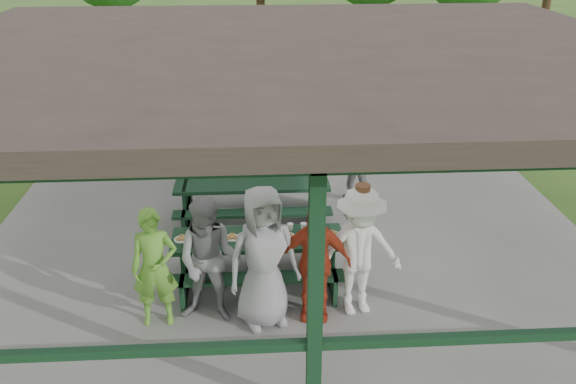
{
  "coord_description": "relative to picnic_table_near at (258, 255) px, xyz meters",
  "views": [
    {
      "loc": [
        -0.58,
        -8.81,
        4.98
      ],
      "look_at": [
        -0.05,
        -0.3,
        1.14
      ],
      "focal_mm": 38.0,
      "sensor_mm": 36.0,
      "label": 1
    }
  ],
  "objects": [
    {
      "name": "spectator_grey",
      "position": [
        1.86,
        2.86,
        0.29
      ],
      "size": [
        0.84,
        0.72,
        1.52
      ],
      "primitive_type": "imported",
      "rotation": [
        0.0,
        0.0,
        2.93
      ],
      "color": "gray",
      "rests_on": "concrete_slab"
    },
    {
      "name": "contestant_grey_mid",
      "position": [
        0.06,
        -0.93,
        0.49
      ],
      "size": [
        1.09,
        0.88,
        1.93
      ],
      "primitive_type": "imported",
      "rotation": [
        0.0,
        0.0,
        0.32
      ],
      "color": "gray",
      "rests_on": "concrete_slab"
    },
    {
      "name": "contestant_grey_left",
      "position": [
        -0.63,
        -0.82,
        0.4
      ],
      "size": [
        0.96,
        0.81,
        1.75
      ],
      "primitive_type": "imported",
      "rotation": [
        0.0,
        0.0,
        -0.19
      ],
      "color": "gray",
      "rests_on": "concrete_slab"
    },
    {
      "name": "picnic_table_far",
      "position": [
        -0.06,
        2.0,
        0.01
      ],
      "size": [
        2.64,
        1.39,
        0.75
      ],
      "color": "black",
      "rests_on": "concrete_slab"
    },
    {
      "name": "contestant_green",
      "position": [
        -1.32,
        -0.85,
        0.35
      ],
      "size": [
        0.62,
        0.43,
        1.63
      ],
      "primitive_type": "imported",
      "rotation": [
        0.0,
        0.0,
        0.07
      ],
      "color": "#5E9F30",
      "rests_on": "concrete_slab"
    },
    {
      "name": "farm_trailer",
      "position": [
        -0.01,
        9.42,
        0.18
      ],
      "size": [
        4.34,
        2.14,
        1.51
      ],
      "rotation": [
        0.0,
        0.0,
        0.1
      ],
      "color": "navy",
      "rests_on": "ground"
    },
    {
      "name": "pickup_truck",
      "position": [
        3.2,
        10.2,
        0.14
      ],
      "size": [
        5.27,
        2.72,
        1.42
      ],
      "primitive_type": "imported",
      "rotation": [
        0.0,
        0.0,
        1.64
      ],
      "color": "silver",
      "rests_on": "ground"
    },
    {
      "name": "ground",
      "position": [
        0.54,
        1.2,
        -0.57
      ],
      "size": [
        90.0,
        90.0,
        0.0
      ],
      "primitive_type": "plane",
      "color": "#2E581B",
      "rests_on": "ground"
    },
    {
      "name": "table_setting",
      "position": [
        0.09,
        0.02,
        0.31
      ],
      "size": [
        2.36,
        0.45,
        0.1
      ],
      "color": "white",
      "rests_on": "picnic_table_near"
    },
    {
      "name": "spectator_lblue",
      "position": [
        0.11,
        2.87,
        0.33
      ],
      "size": [
        1.55,
        0.98,
        1.6
      ],
      "primitive_type": "imported",
      "rotation": [
        0.0,
        0.0,
        2.77
      ],
      "color": "#85ADCE",
      "rests_on": "concrete_slab"
    },
    {
      "name": "picnic_table_near",
      "position": [
        0.0,
        0.0,
        0.0
      ],
      "size": [
        2.43,
        1.39,
        0.75
      ],
      "color": "black",
      "rests_on": "concrete_slab"
    },
    {
      "name": "pavilion_structure",
      "position": [
        0.54,
        1.2,
        2.6
      ],
      "size": [
        10.6,
        8.6,
        3.24
      ],
      "color": "black",
      "rests_on": "concrete_slab"
    },
    {
      "name": "spectator_blue",
      "position": [
        -1.36,
        3.39,
        0.38
      ],
      "size": [
        0.7,
        0.54,
        1.7
      ],
      "primitive_type": "imported",
      "rotation": [
        0.0,
        0.0,
        2.91
      ],
      "color": "#3B4B99",
      "rests_on": "concrete_slab"
    },
    {
      "name": "contestant_white_fedora",
      "position": [
        1.31,
        -0.77,
        0.44
      ],
      "size": [
        1.27,
        0.87,
        1.86
      ],
      "rotation": [
        0.0,
        0.0,
        0.18
      ],
      "color": "silver",
      "rests_on": "concrete_slab"
    },
    {
      "name": "concrete_slab",
      "position": [
        0.54,
        1.2,
        -0.52
      ],
      "size": [
        10.0,
        8.0,
        0.1
      ],
      "primitive_type": "cube",
      "color": "slate",
      "rests_on": "ground"
    },
    {
      "name": "contestant_red",
      "position": [
        0.71,
        -0.85,
        0.35
      ],
      "size": [
        1.0,
        0.51,
        1.64
      ],
      "primitive_type": "imported",
      "rotation": [
        0.0,
        0.0,
        -0.11
      ],
      "color": "#A33119",
      "rests_on": "concrete_slab"
    }
  ]
}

